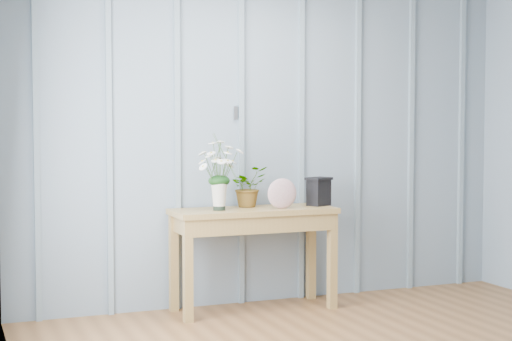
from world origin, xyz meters
name	(u,v)px	position (x,y,z in m)	size (l,w,h in m)	color
room_shell	(356,21)	(0.00, 0.92, 1.99)	(4.00, 4.50, 2.50)	gray
sideboard	(253,224)	(-0.24, 1.99, 0.64)	(1.20, 0.45, 0.75)	olive
daisy_vase	(219,162)	(-0.52, 1.96, 1.09)	(0.39, 0.29, 0.55)	black
spider_plant	(248,187)	(-0.24, 2.11, 0.90)	(0.27, 0.24, 0.30)	black
felt_disc_vessel	(282,193)	(-0.06, 1.90, 0.86)	(0.22, 0.06, 0.22)	#833E54
carved_box	(319,191)	(0.29, 1.99, 0.86)	(0.21, 0.19, 0.21)	black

